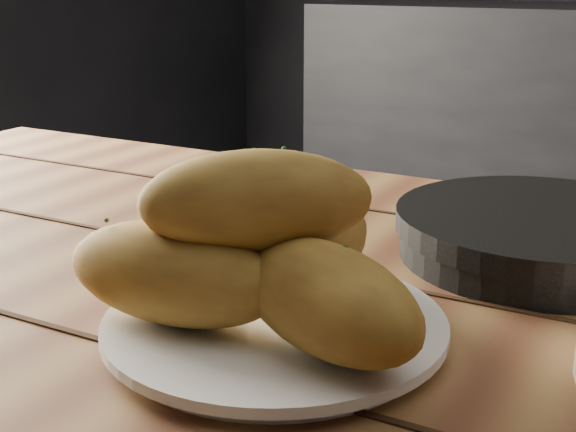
{
  "coord_description": "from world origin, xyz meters",
  "views": [
    {
      "loc": [
        -0.15,
        -0.97,
        1.01
      ],
      "look_at": [
        -0.42,
        -0.49,
        0.84
      ],
      "focal_mm": 50.0,
      "sensor_mm": 36.0,
      "label": 1
    }
  ],
  "objects_px": {
    "table": "(259,416)",
    "bread_rolls": "(265,254)",
    "plate": "(275,328)",
    "skillet": "(545,235)"
  },
  "relations": [
    {
      "from": "plate",
      "to": "table",
      "type": "bearing_deg",
      "value": 134.32
    },
    {
      "from": "table",
      "to": "plate",
      "type": "relative_size",
      "value": 6.02
    },
    {
      "from": "bread_rolls",
      "to": "plate",
      "type": "bearing_deg",
      "value": 30.96
    },
    {
      "from": "table",
      "to": "bread_rolls",
      "type": "xyz_separation_m",
      "value": [
        0.03,
        -0.04,
        0.16
      ]
    },
    {
      "from": "plate",
      "to": "bread_rolls",
      "type": "distance_m",
      "value": 0.06
    },
    {
      "from": "table",
      "to": "bread_rolls",
      "type": "relative_size",
      "value": 5.15
    },
    {
      "from": "table",
      "to": "plate",
      "type": "xyz_separation_m",
      "value": [
        0.04,
        -0.04,
        0.1
      ]
    },
    {
      "from": "bread_rolls",
      "to": "skillet",
      "type": "height_order",
      "value": "bread_rolls"
    },
    {
      "from": "bread_rolls",
      "to": "skillet",
      "type": "relative_size",
      "value": 0.75
    },
    {
      "from": "plate",
      "to": "skillet",
      "type": "xyz_separation_m",
      "value": [
        0.13,
        0.27,
        0.01
      ]
    }
  ]
}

